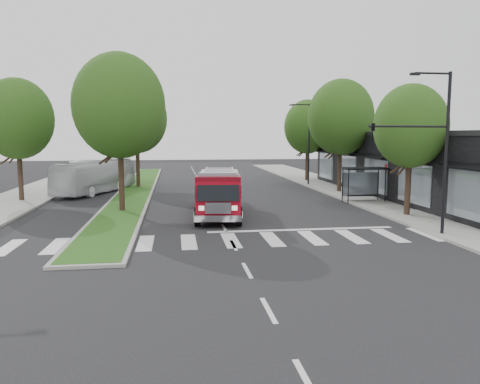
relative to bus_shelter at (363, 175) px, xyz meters
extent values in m
plane|color=black|center=(-11.20, -8.15, -2.04)|extent=(140.00, 140.00, 0.00)
cube|color=gray|center=(1.30, 1.85, -1.96)|extent=(5.00, 80.00, 0.15)
cube|color=gray|center=(-25.70, 1.85, -1.96)|extent=(5.00, 80.00, 0.15)
cube|color=gray|center=(-17.20, 9.85, -1.97)|extent=(3.00, 50.00, 0.14)
cube|color=#244614|center=(-17.20, 9.85, -1.89)|extent=(2.60, 49.50, 0.02)
cube|color=black|center=(5.80, 1.85, 0.46)|extent=(8.00, 30.00, 5.00)
cylinder|color=black|center=(-1.40, -0.75, -0.79)|extent=(0.08, 0.08, 2.50)
cylinder|color=black|center=(1.40, -0.75, -0.79)|extent=(0.08, 0.08, 2.50)
cylinder|color=black|center=(-1.40, 0.45, -0.79)|extent=(0.08, 0.08, 2.50)
cylinder|color=black|center=(1.40, 0.45, -0.79)|extent=(0.08, 0.08, 2.50)
cube|color=black|center=(0.00, -0.15, 0.51)|extent=(3.20, 1.60, 0.12)
cube|color=#8C99A5|center=(0.00, 0.55, -0.74)|extent=(2.80, 0.04, 1.80)
cube|color=black|center=(0.00, -0.15, -1.49)|extent=(2.40, 0.40, 0.08)
cylinder|color=black|center=(0.30, -6.15, -0.17)|extent=(0.36, 0.36, 3.74)
ellipsoid|color=black|center=(0.30, -6.15, 3.49)|extent=(4.40, 4.40, 5.06)
cylinder|color=black|center=(0.30, 5.85, 0.16)|extent=(0.36, 0.36, 4.40)
ellipsoid|color=black|center=(0.30, 5.85, 4.46)|extent=(5.60, 5.60, 6.44)
cylinder|color=black|center=(0.30, 15.85, -0.06)|extent=(0.36, 0.36, 3.96)
ellipsoid|color=black|center=(0.30, 15.85, 3.81)|extent=(5.00, 5.00, 5.75)
cylinder|color=black|center=(-17.20, -2.15, 0.27)|extent=(0.36, 0.36, 4.62)
ellipsoid|color=black|center=(-17.20, -2.15, 4.79)|extent=(5.80, 5.80, 6.67)
cylinder|color=black|center=(-17.20, 11.85, 0.16)|extent=(0.36, 0.36, 4.40)
ellipsoid|color=black|center=(-17.20, 11.85, 4.46)|extent=(5.60, 5.60, 6.44)
cylinder|color=black|center=(-25.20, 3.85, 0.05)|extent=(0.36, 0.36, 4.18)
ellipsoid|color=black|center=(-25.20, 3.85, 4.14)|extent=(5.20, 5.20, 5.98)
cylinder|color=black|center=(-0.70, -11.65, 1.96)|extent=(0.16, 0.16, 8.00)
cylinder|color=black|center=(-1.60, -11.65, 5.86)|extent=(1.80, 0.10, 0.10)
cube|color=black|center=(-2.50, -11.65, 5.81)|extent=(0.45, 0.20, 0.12)
cylinder|color=black|center=(-2.70, -11.65, 3.36)|extent=(4.00, 0.10, 0.10)
imported|color=black|center=(-4.50, -11.65, 2.96)|extent=(0.18, 0.22, 1.10)
cylinder|color=black|center=(-0.70, 11.85, 1.96)|extent=(0.16, 0.16, 8.00)
cylinder|color=black|center=(-1.60, 11.85, 5.86)|extent=(1.80, 0.10, 0.10)
cube|color=black|center=(-2.50, 11.85, 5.81)|extent=(0.45, 0.20, 0.12)
cube|color=#5E050E|center=(-11.10, -4.23, -1.55)|extent=(3.32, 8.44, 0.24)
cube|color=maroon|center=(-11.02, -3.45, -0.52)|extent=(3.11, 6.50, 1.96)
cube|color=maroon|center=(-11.43, -7.25, -0.52)|extent=(2.62, 2.02, 2.06)
cube|color=#B2B2B7|center=(-11.02, -3.45, 0.51)|extent=(3.11, 6.50, 0.12)
cylinder|color=#B2B2B7|center=(-11.90, -3.35, 0.70)|extent=(0.73, 5.85, 0.10)
cylinder|color=#B2B2B7|center=(-10.14, -3.54, 0.70)|extent=(0.73, 5.85, 0.10)
cube|color=silver|center=(-11.55, -8.37, -1.45)|extent=(2.57, 0.61, 0.34)
cube|color=#8C99A5|center=(-11.43, -7.25, 0.80)|extent=(2.18, 0.57, 0.18)
cylinder|color=black|center=(-12.58, -7.42, -1.50)|extent=(0.46, 1.11, 1.08)
cylinder|color=black|center=(-10.34, -7.66, -1.50)|extent=(0.46, 1.11, 1.08)
cylinder|color=black|center=(-12.14, -3.33, -1.50)|extent=(0.46, 1.11, 1.08)
cylinder|color=black|center=(-9.90, -3.57, -1.50)|extent=(0.46, 1.11, 1.08)
cylinder|color=black|center=(-11.89, -0.99, -1.50)|extent=(0.46, 1.11, 1.08)
cylinder|color=black|center=(-9.65, -1.23, -1.50)|extent=(0.46, 1.11, 1.08)
imported|color=silver|center=(-20.51, 8.66, -0.61)|extent=(5.93, 10.46, 2.86)
camera|label=1|loc=(-13.80, -32.80, 2.98)|focal=35.00mm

